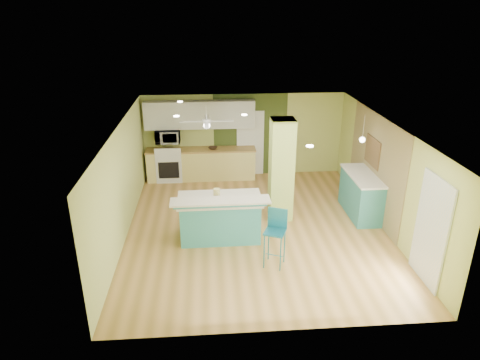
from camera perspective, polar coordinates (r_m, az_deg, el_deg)
name	(u,v)px	position (r m, az deg, el deg)	size (l,w,h in m)	color
floor	(256,227)	(10.24, 2.13, -6.33)	(6.00, 7.00, 0.01)	#A37739
ceiling	(258,125)	(9.30, 2.35, 7.36)	(6.00, 7.00, 0.01)	white
wall_back	(244,135)	(13.00, 0.48, 6.01)	(6.00, 0.01, 2.50)	#C0CB6C
wall_front	(283,266)	(6.63, 5.72, -11.30)	(6.00, 0.01, 2.50)	#C0CB6C
wall_left	(122,183)	(9.84, -15.43, -0.33)	(0.01, 7.00, 2.50)	#C0CB6C
wall_right	(385,175)	(10.47, 18.80, 0.65)	(0.01, 7.00, 2.50)	#C0CB6C
wood_panel	(375,166)	(10.98, 17.56, 1.81)	(0.02, 3.40, 2.50)	olive
olive_accent	(250,135)	(13.00, 1.37, 6.00)	(2.20, 0.02, 2.50)	#3F4F1F
interior_door	(250,143)	(13.05, 1.37, 4.91)	(0.82, 0.05, 2.00)	white
french_door	(431,231)	(8.67, 24.09, -6.22)	(0.04, 1.08, 2.10)	silver
column	(281,170)	(10.26, 5.53, 1.34)	(0.55, 0.55, 2.50)	#AAC059
kitchen_run	(201,164)	(12.91, -5.17, 2.16)	(3.25, 0.63, 0.94)	#E3D176
stove	(170,165)	(12.96, -9.38, 1.96)	(0.76, 0.66, 1.08)	white
upper_cabinets	(200,115)	(12.60, -5.40, 8.67)	(3.20, 0.34, 0.80)	silver
microwave	(168,136)	(12.69, -9.62, 5.75)	(0.70, 0.48, 0.39)	white
ceiling_fan	(207,122)	(11.29, -4.47, 7.76)	(1.41, 1.41, 0.61)	white
pendant_lamp	(362,140)	(10.80, 16.00, 5.21)	(0.14, 0.14, 0.69)	white
wall_decor	(373,152)	(11.05, 17.26, 3.62)	(0.03, 0.90, 0.70)	brown
peninsula	(220,217)	(9.58, -2.67, -4.96)	(2.10, 1.13, 1.12)	teal
bar_stool	(276,228)	(8.55, 4.83, -6.45)	(0.52, 0.52, 1.20)	#1D6F85
side_counter	(362,194)	(11.06, 15.93, -1.87)	(0.70, 1.65, 1.06)	teal
fruit_bowl	(213,148)	(12.72, -3.63, 4.28)	(0.26, 0.26, 0.06)	#382417
canister	(217,192)	(9.47, -3.14, -1.66)	(0.15, 0.15, 0.17)	gold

